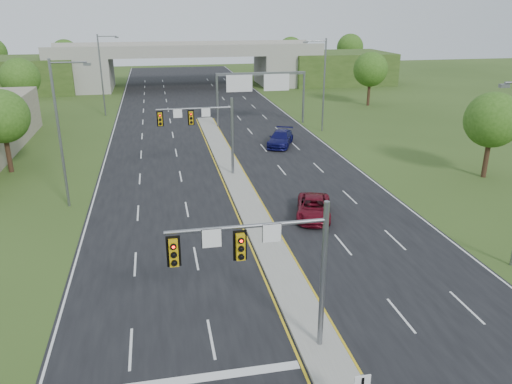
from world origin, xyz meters
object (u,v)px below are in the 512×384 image
at_px(overpass, 188,68).
at_px(car_far_a, 314,208).
at_px(signal_mast_near, 272,258).
at_px(signal_mast_far, 206,125).
at_px(sign_gantry, 260,84).
at_px(car_far_b, 280,138).

relative_size(overpass, car_far_a, 15.56).
height_order(signal_mast_near, car_far_a, signal_mast_near).
relative_size(signal_mast_near, overpass, 0.09).
xyz_separation_m(signal_mast_far, sign_gantry, (8.95, 19.99, 0.51)).
height_order(sign_gantry, car_far_a, sign_gantry).
xyz_separation_m(signal_mast_far, car_far_a, (6.48, -10.70, -3.99)).
bearing_deg(overpass, car_far_b, -81.65).
distance_m(overpass, car_far_b, 46.45).
bearing_deg(sign_gantry, car_far_a, -94.60).
bearing_deg(overpass, signal_mast_near, -91.62).
xyz_separation_m(signal_mast_near, overpass, (2.26, 80.07, -1.17)).
bearing_deg(signal_mast_near, signal_mast_far, 90.00).
xyz_separation_m(sign_gantry, car_far_a, (-2.47, -30.70, -4.51)).
relative_size(signal_mast_far, overpass, 0.09).
bearing_deg(car_far_b, signal_mast_far, -110.25).
relative_size(signal_mast_far, car_far_b, 1.26).
bearing_deg(sign_gantry, overpass, 100.79).
height_order(sign_gantry, car_far_b, sign_gantry).
height_order(overpass, car_far_b, overpass).
relative_size(signal_mast_near, car_far_a, 1.36).
height_order(signal_mast_near, overpass, overpass).
xyz_separation_m(signal_mast_near, car_far_b, (8.99, 34.20, -3.90)).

